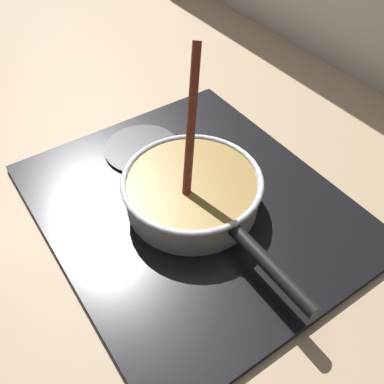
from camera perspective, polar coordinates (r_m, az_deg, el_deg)
The scene contains 5 objects.
ground at distance 0.74m, azimuth -14.17°, elevation -8.63°, with size 2.40×1.60×0.04m, color #9E8466.
hob_plate at distance 0.76m, azimuth 0.00°, elevation -1.80°, with size 0.56×0.48×0.01m, color black.
burner_ring at distance 0.75m, azimuth 0.00°, elevation -1.28°, with size 0.16×0.16×0.01m, color #592D0C.
spare_burner at distance 0.86m, azimuth -6.58°, elevation 5.71°, with size 0.15×0.15×0.01m, color #262628.
cooking_pan at distance 0.73m, azimuth 0.12°, elevation 0.19°, with size 0.41×0.24×0.27m.
Camera 1 is at (0.44, -0.09, 0.57)m, focal length 40.36 mm.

